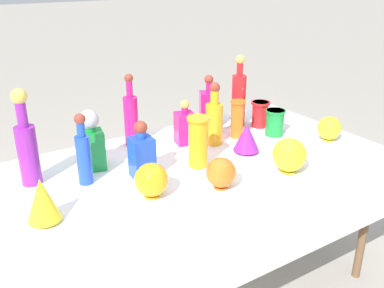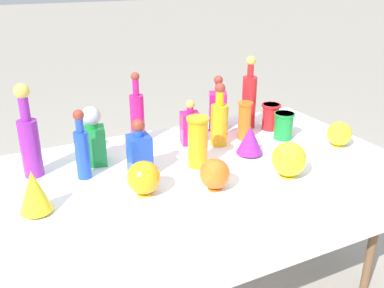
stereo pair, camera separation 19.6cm
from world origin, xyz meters
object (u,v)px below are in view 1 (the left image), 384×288
object	(u,v)px
tall_bottle_1	(214,120)
round_bowl_1	(151,180)
slender_vase_2	(260,113)
tall_bottle_3	(131,117)
tall_bottle_4	(27,145)
slender_vase_1	(237,118)
round_bowl_0	(221,173)
round_bowl_3	(329,128)
square_decanter_2	(91,142)
fluted_vase_1	(42,200)
slender_vase_3	(198,140)
tall_bottle_2	(83,154)
slender_vase_0	(275,122)
square_decanter_1	(208,108)
square_decanter_0	(142,154)
cardboard_box_behind_left	(147,187)
tall_bottle_0	(239,97)
fluted_vase_0	(247,138)
square_decanter_3	(185,126)
round_bowl_2	(289,155)

from	to	relation	value
tall_bottle_1	round_bowl_1	bearing A→B (deg)	-148.75
tall_bottle_1	slender_vase_2	size ratio (longest dim) A/B	2.22
tall_bottle_3	tall_bottle_4	xyz separation A→B (m)	(-0.55, -0.16, 0.02)
tall_bottle_1	slender_vase_1	xyz separation A→B (m)	(0.16, 0.01, -0.02)
tall_bottle_1	slender_vase_1	world-z (taller)	tall_bottle_1
slender_vase_2	round_bowl_0	distance (m)	0.79
tall_bottle_1	round_bowl_3	size ratio (longest dim) A/B	2.47
square_decanter_2	fluted_vase_1	xyz separation A→B (m)	(-0.31, -0.33, -0.04)
square_decanter_2	slender_vase_3	distance (m)	0.48
tall_bottle_2	slender_vase_3	size ratio (longest dim) A/B	1.32
square_decanter_2	slender_vase_0	bearing A→B (deg)	-7.91
tall_bottle_1	square_decanter_1	xyz separation A→B (m)	(0.11, 0.21, -0.01)
tall_bottle_3	fluted_vase_1	bearing A→B (deg)	-139.58
tall_bottle_1	square_decanter_0	distance (m)	0.50
square_decanter_1	square_decanter_2	size ratio (longest dim) A/B	1.10
tall_bottle_1	tall_bottle_2	xyz separation A→B (m)	(-0.71, -0.06, 0.00)
tall_bottle_2	round_bowl_3	world-z (taller)	tall_bottle_2
tall_bottle_1	slender_vase_0	world-z (taller)	tall_bottle_1
fluted_vase_1	cardboard_box_behind_left	distance (m)	1.59
tall_bottle_0	tall_bottle_1	xyz separation A→B (m)	(-0.28, -0.15, -0.04)
square_decanter_1	slender_vase_0	distance (m)	0.38
square_decanter_0	round_bowl_1	size ratio (longest dim) A/B	1.79
slender_vase_3	round_bowl_0	world-z (taller)	slender_vase_3
fluted_vase_0	fluted_vase_1	xyz separation A→B (m)	(-1.01, -0.10, 0.01)
tall_bottle_1	round_bowl_1	size ratio (longest dim) A/B	2.26
tall_bottle_4	fluted_vase_1	size ratio (longest dim) A/B	2.40
tall_bottle_3	square_decanter_1	world-z (taller)	tall_bottle_3
square_decanter_1	square_decanter_3	distance (m)	0.27
slender_vase_1	square_decanter_2	bearing A→B (deg)	176.23
slender_vase_1	round_bowl_0	world-z (taller)	slender_vase_1
tall_bottle_3	square_decanter_1	xyz separation A→B (m)	(0.47, -0.01, -0.03)
slender_vase_1	cardboard_box_behind_left	world-z (taller)	slender_vase_1
square_decanter_0	slender_vase_3	world-z (taller)	square_decanter_0
round_bowl_3	slender_vase_1	bearing A→B (deg)	141.49
tall_bottle_3	slender_vase_3	xyz separation A→B (m)	(0.15, -0.40, -0.02)
tall_bottle_2	round_bowl_0	world-z (taller)	tall_bottle_2
slender_vase_3	square_decanter_0	bearing A→B (deg)	172.22
fluted_vase_0	cardboard_box_behind_left	world-z (taller)	fluted_vase_0
tall_bottle_2	round_bowl_1	size ratio (longest dim) A/B	2.16
slender_vase_2	slender_vase_1	bearing A→B (deg)	-163.96
slender_vase_3	cardboard_box_behind_left	size ratio (longest dim) A/B	0.39
round_bowl_0	fluted_vase_1	bearing A→B (deg)	168.72
tall_bottle_2	slender_vase_1	world-z (taller)	tall_bottle_2
square_decanter_0	square_decanter_1	bearing A→B (deg)	30.64
tall_bottle_3	round_bowl_1	size ratio (longest dim) A/B	2.58
tall_bottle_4	slender_vase_2	world-z (taller)	tall_bottle_4
slender_vase_3	square_decanter_2	bearing A→B (deg)	150.59
slender_vase_1	round_bowl_3	world-z (taller)	slender_vase_1
round_bowl_2	tall_bottle_1	bearing A→B (deg)	101.08
tall_bottle_2	slender_vase_3	world-z (taller)	tall_bottle_2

